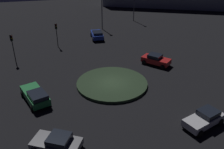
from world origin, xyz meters
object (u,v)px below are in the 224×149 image
(car_grey, at_px, (57,143))
(traffic_light_south, at_px, (56,30))
(car_green, at_px, (35,95))
(car_silver, at_px, (204,119))
(car_red, at_px, (156,60))
(streetlamp_south, at_px, (102,3))
(car_blue, at_px, (97,35))
(traffic_light_southeast, at_px, (12,43))

(car_grey, xyz_separation_m, traffic_light_south, (-1.66, -23.98, 2.08))
(car_green, height_order, traffic_light_south, traffic_light_south)
(car_silver, bearing_deg, car_green, -46.70)
(car_red, relative_size, traffic_light_south, 1.04)
(car_grey, distance_m, car_red, 19.58)
(car_green, distance_m, streetlamp_south, 27.71)
(car_blue, distance_m, car_red, 14.30)
(car_blue, bearing_deg, traffic_light_southeast, 122.10)
(traffic_light_southeast, relative_size, traffic_light_south, 1.05)
(car_red, height_order, traffic_light_south, traffic_light_south)
(car_green, relative_size, traffic_light_south, 1.25)
(car_silver, bearing_deg, car_red, -113.51)
(traffic_light_south, xyz_separation_m, streetlamp_south, (-9.47, -7.91, 2.51))
(car_red, distance_m, car_green, 17.14)
(car_red, xyz_separation_m, traffic_light_south, (12.86, -10.85, 2.05))
(car_grey, relative_size, streetlamp_south, 0.57)
(traffic_light_southeast, height_order, traffic_light_south, traffic_light_southeast)
(car_grey, bearing_deg, traffic_light_south, -64.25)
(car_silver, bearing_deg, streetlamp_south, -104.40)
(car_red, distance_m, streetlamp_south, 19.60)
(car_blue, xyz_separation_m, traffic_light_southeast, (13.52, 7.22, 2.16))
(car_red, height_order, car_green, car_red)
(car_silver, relative_size, car_red, 1.06)
(car_red, relative_size, streetlamp_south, 0.54)
(traffic_light_southeast, bearing_deg, car_red, 22.90)
(car_red, bearing_deg, traffic_light_southeast, -147.60)
(streetlamp_south, bearing_deg, car_green, 61.87)
(car_blue, relative_size, car_red, 1.04)
(car_silver, xyz_separation_m, traffic_light_southeast, (17.92, -19.42, 2.21))
(traffic_light_south, bearing_deg, car_green, -31.99)
(traffic_light_south, bearing_deg, car_blue, 87.49)
(car_blue, bearing_deg, car_green, 154.10)
(car_blue, relative_size, car_silver, 0.99)
(car_red, distance_m, traffic_light_southeast, 20.19)
(traffic_light_southeast, bearing_deg, traffic_light_south, 78.05)
(car_silver, height_order, car_green, car_silver)
(car_grey, bearing_deg, streetlamp_south, -79.54)
(car_silver, distance_m, car_red, 13.57)
(car_blue, distance_m, car_silver, 27.00)
(car_silver, bearing_deg, car_grey, -19.81)
(car_silver, bearing_deg, car_blue, -98.80)
(traffic_light_southeast, bearing_deg, car_grey, -36.24)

